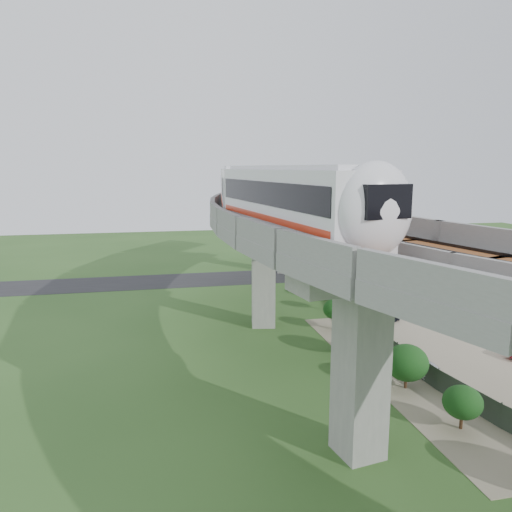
% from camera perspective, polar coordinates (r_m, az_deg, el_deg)
% --- Properties ---
extents(ground, '(160.00, 160.00, 0.00)m').
position_cam_1_polar(ground, '(35.53, 3.22, -13.04)').
color(ground, '#2E5120').
rests_on(ground, ground).
extents(dirt_lot, '(18.00, 26.00, 0.04)m').
position_cam_1_polar(dirt_lot, '(39.76, 24.32, -11.35)').
color(dirt_lot, gray).
rests_on(dirt_lot, ground).
extents(asphalt_road, '(60.00, 8.00, 0.03)m').
position_cam_1_polar(asphalt_road, '(63.64, -3.93, -2.58)').
color(asphalt_road, '#232326').
rests_on(asphalt_road, ground).
extents(viaduct, '(19.58, 73.98, 11.40)m').
position_cam_1_polar(viaduct, '(34.26, 9.58, 1.73)').
color(viaduct, '#99968E').
rests_on(viaduct, ground).
extents(metro_train, '(19.56, 59.39, 3.64)m').
position_cam_1_polar(metro_train, '(47.44, 1.21, 8.11)').
color(metro_train, silver).
rests_on(metro_train, ground).
extents(fence, '(3.87, 38.73, 1.50)m').
position_cam_1_polar(fence, '(38.83, 17.48, -10.26)').
color(fence, '#2D382D').
rests_on(fence, ground).
extents(tree_0, '(2.34, 2.34, 2.86)m').
position_cam_1_polar(tree_0, '(58.27, 8.47, -1.99)').
color(tree_0, '#382314').
rests_on(tree_0, ground).
extents(tree_1, '(2.53, 2.53, 2.80)m').
position_cam_1_polar(tree_1, '(54.27, 8.66, -3.04)').
color(tree_1, '#382314').
rests_on(tree_1, ground).
extents(tree_2, '(1.83, 1.83, 3.05)m').
position_cam_1_polar(tree_2, '(49.11, 9.11, -3.81)').
color(tree_2, '#382314').
rests_on(tree_2, ground).
extents(tree_3, '(2.04, 2.04, 2.73)m').
position_cam_1_polar(tree_3, '(43.90, 9.00, -6.02)').
color(tree_3, '#382314').
rests_on(tree_3, ground).
extents(tree_4, '(2.76, 2.76, 3.15)m').
position_cam_1_polar(tree_4, '(38.41, 11.18, -8.26)').
color(tree_4, '#382314').
rests_on(tree_4, ground).
extents(tree_5, '(2.74, 2.74, 2.91)m').
position_cam_1_polar(tree_5, '(33.71, 16.84, -11.59)').
color(tree_5, '#382314').
rests_on(tree_5, ground).
extents(tree_6, '(2.10, 2.10, 2.45)m').
position_cam_1_polar(tree_6, '(29.93, 22.54, -15.19)').
color(tree_6, '#382314').
rests_on(tree_6, ground).
extents(car_white, '(1.97, 3.52, 1.13)m').
position_cam_1_polar(car_white, '(36.06, 19.05, -12.20)').
color(car_white, silver).
rests_on(car_white, dirt_lot).
extents(car_dark, '(4.81, 2.95, 1.30)m').
position_cam_1_polar(car_dark, '(47.07, 13.70, -6.56)').
color(car_dark, black).
rests_on(car_dark, dirt_lot).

